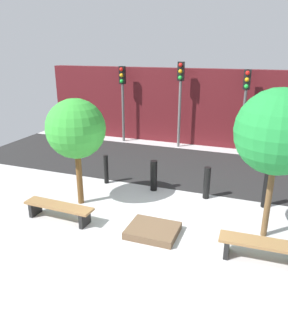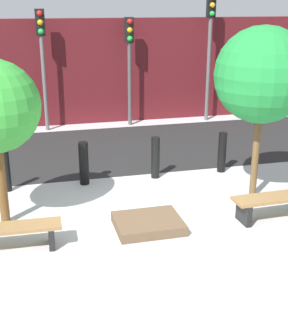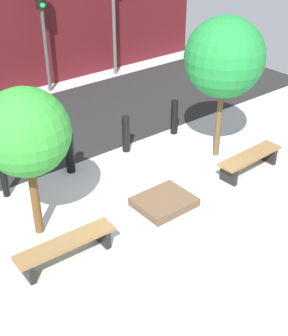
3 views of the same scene
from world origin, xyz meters
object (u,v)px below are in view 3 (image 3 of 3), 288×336
object	(u,v)px
tree_behind_right_bench	(224,58)
traffic_light_mid_east	(43,19)
bench_left	(66,246)
tree_behind_left_bench	(26,133)
planter_bed	(164,202)
bollard_far_left	(4,177)
bollard_right	(174,117)
bollard_center	(126,134)
bollard_left	(70,154)
bench_right	(250,159)

from	to	relation	value
tree_behind_right_bench	traffic_light_mid_east	size ratio (longest dim) A/B	1.01
bench_left	tree_behind_left_bench	xyz separation A→B (m)	(0.00, 1.09, 1.88)
planter_bed	tree_behind_left_bench	size ratio (longest dim) A/B	0.40
tree_behind_right_bench	bollard_far_left	bearing A→B (deg)	162.31
bollard_right	traffic_light_mid_east	bearing A→B (deg)	102.76
bollard_center	traffic_light_mid_east	xyz separation A→B (m)	(0.53, 5.03, 1.91)
bollard_right	bollard_left	bearing A→B (deg)	180.00
bollard_right	bollard_far_left	bearing A→B (deg)	180.00
traffic_light_mid_east	bollard_center	bearing A→B (deg)	-96.04
tree_behind_left_bench	bollard_far_left	xyz separation A→B (m)	(0.03, 1.61, -1.72)
bench_right	bollard_center	distance (m)	3.19
bollard_far_left	bench_right	bearing A→B (deg)	-28.13
traffic_light_mid_east	planter_bed	bearing A→B (deg)	-100.31
bench_left	tree_behind_left_bench	distance (m)	2.17
tree_behind_right_bench	bollard_left	world-z (taller)	tree_behind_right_bench
tree_behind_left_bench	bollard_right	size ratio (longest dim) A/B	3.10
bench_left	traffic_light_mid_east	size ratio (longest dim) A/B	0.56
tree_behind_left_bench	bollard_right	distance (m)	5.56
bollard_center	bench_left	bearing A→B (deg)	-141.34
tree_behind_left_bench	bollard_center	world-z (taller)	tree_behind_left_bench
bollard_left	traffic_light_mid_east	world-z (taller)	traffic_light_mid_east
bollard_far_left	bollard_center	distance (m)	3.34
bollard_right	planter_bed	bearing A→B (deg)	-135.14
bollard_far_left	traffic_light_mid_east	world-z (taller)	traffic_light_mid_east
bollard_left	bollard_center	bearing A→B (deg)	0.00
tree_behind_left_bench	planter_bed	bearing A→B (deg)	-19.31
bench_left	planter_bed	bearing A→B (deg)	6.34
bench_left	bollard_center	size ratio (longest dim) A/B	1.96
planter_bed	bollard_far_left	size ratio (longest dim) A/B	1.24
bench_left	bollard_right	world-z (taller)	bollard_right
bollard_center	bollard_far_left	bearing A→B (deg)	180.00
bollard_far_left	bollard_left	world-z (taller)	bollard_left
bench_left	bollard_center	bearing A→B (deg)	40.49
bench_right	tree_behind_left_bench	distance (m)	5.50
bench_right	traffic_light_mid_east	distance (m)	8.08
bollard_far_left	traffic_light_mid_east	distance (m)	6.63
bench_right	tree_behind_right_bench	size ratio (longest dim) A/B	0.53
bollard_far_left	bollard_right	bearing A→B (deg)	0.00
bench_left	bollard_center	distance (m)	4.32
bench_left	bollard_left	bearing A→B (deg)	59.63
bench_left	bollard_far_left	distance (m)	2.70
bollard_right	traffic_light_mid_east	world-z (taller)	traffic_light_mid_east
planter_bed	bollard_left	world-z (taller)	bollard_left
bench_right	traffic_light_mid_east	xyz separation A→B (m)	(-1.16, 7.72, 2.06)
bench_right	bollard_left	size ratio (longest dim) A/B	1.89
tree_behind_left_bench	tree_behind_right_bench	bearing A→B (deg)	0.00
bollard_far_left	bollard_center	bearing A→B (deg)	0.00
bench_right	bollard_right	xyz separation A→B (m)	(-0.03, 2.69, 0.15)
bollard_right	tree_behind_left_bench	bearing A→B (deg)	-162.31
planter_bed	bollard_far_left	world-z (taller)	bollard_far_left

